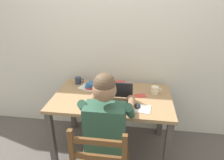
{
  "coord_description": "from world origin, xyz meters",
  "views": [
    {
      "loc": [
        0.27,
        -1.96,
        1.81
      ],
      "look_at": [
        0.01,
        -0.05,
        0.95
      ],
      "focal_mm": 32.34,
      "sensor_mm": 36.0,
      "label": 1
    }
  ],
  "objects_px": {
    "coffee_mug_white": "(155,90)",
    "book_stack_side": "(117,86)",
    "laptop": "(116,100)",
    "book_stack_main": "(94,86)",
    "coffee_mug_dark": "(78,80)",
    "seated_person": "(107,126)",
    "landscape_photo_print": "(140,96)",
    "desk": "(112,104)",
    "computer_mouse": "(137,106)"
  },
  "relations": [
    {
      "from": "computer_mouse",
      "to": "coffee_mug_dark",
      "type": "xyz_separation_m",
      "value": [
        -0.75,
        0.47,
        0.03
      ]
    },
    {
      "from": "seated_person",
      "to": "laptop",
      "type": "distance_m",
      "value": 0.33
    },
    {
      "from": "coffee_mug_white",
      "to": "book_stack_side",
      "type": "bearing_deg",
      "value": 173.71
    },
    {
      "from": "coffee_mug_white",
      "to": "seated_person",
      "type": "bearing_deg",
      "value": -127.03
    },
    {
      "from": "book_stack_main",
      "to": "seated_person",
      "type": "bearing_deg",
      "value": -67.42
    },
    {
      "from": "coffee_mug_white",
      "to": "book_stack_main",
      "type": "relative_size",
      "value": 0.58
    },
    {
      "from": "desk",
      "to": "book_stack_main",
      "type": "bearing_deg",
      "value": 147.93
    },
    {
      "from": "desk",
      "to": "coffee_mug_dark",
      "type": "relative_size",
      "value": 11.57
    },
    {
      "from": "laptop",
      "to": "book_stack_main",
      "type": "relative_size",
      "value": 1.56
    },
    {
      "from": "desk",
      "to": "coffee_mug_white",
      "type": "relative_size",
      "value": 10.7
    },
    {
      "from": "book_stack_side",
      "to": "seated_person",
      "type": "bearing_deg",
      "value": -91.76
    },
    {
      "from": "seated_person",
      "to": "landscape_photo_print",
      "type": "relative_size",
      "value": 9.54
    },
    {
      "from": "coffee_mug_dark",
      "to": "desk",
      "type": "bearing_deg",
      "value": -30.27
    },
    {
      "from": "laptop",
      "to": "book_stack_main",
      "type": "height_order",
      "value": "laptop"
    },
    {
      "from": "seated_person",
      "to": "computer_mouse",
      "type": "height_order",
      "value": "seated_person"
    },
    {
      "from": "laptop",
      "to": "book_stack_side",
      "type": "distance_m",
      "value": 0.34
    },
    {
      "from": "coffee_mug_white",
      "to": "landscape_photo_print",
      "type": "bearing_deg",
      "value": -156.42
    },
    {
      "from": "coffee_mug_white",
      "to": "landscape_photo_print",
      "type": "height_order",
      "value": "coffee_mug_white"
    },
    {
      "from": "computer_mouse",
      "to": "coffee_mug_dark",
      "type": "distance_m",
      "value": 0.88
    },
    {
      "from": "coffee_mug_white",
      "to": "book_stack_side",
      "type": "height_order",
      "value": "book_stack_side"
    },
    {
      "from": "coffee_mug_white",
      "to": "coffee_mug_dark",
      "type": "relative_size",
      "value": 1.08
    },
    {
      "from": "book_stack_side",
      "to": "landscape_photo_print",
      "type": "height_order",
      "value": "book_stack_side"
    },
    {
      "from": "coffee_mug_white",
      "to": "coffee_mug_dark",
      "type": "distance_m",
      "value": 0.95
    },
    {
      "from": "seated_person",
      "to": "coffee_mug_dark",
      "type": "bearing_deg",
      "value": 123.08
    },
    {
      "from": "seated_person",
      "to": "computer_mouse",
      "type": "distance_m",
      "value": 0.39
    },
    {
      "from": "coffee_mug_white",
      "to": "book_stack_main",
      "type": "bearing_deg",
      "value": 178.13
    },
    {
      "from": "coffee_mug_white",
      "to": "laptop",
      "type": "bearing_deg",
      "value": -144.81
    },
    {
      "from": "computer_mouse",
      "to": "landscape_photo_print",
      "type": "distance_m",
      "value": 0.25
    },
    {
      "from": "coffee_mug_white",
      "to": "book_stack_side",
      "type": "relative_size",
      "value": 0.59
    },
    {
      "from": "desk",
      "to": "book_stack_side",
      "type": "xyz_separation_m",
      "value": [
        0.04,
        0.17,
        0.14
      ]
    },
    {
      "from": "desk",
      "to": "book_stack_main",
      "type": "xyz_separation_m",
      "value": [
        -0.24,
        0.15,
        0.14
      ]
    },
    {
      "from": "desk",
      "to": "coffee_mug_dark",
      "type": "bearing_deg",
      "value": 149.73
    },
    {
      "from": "desk",
      "to": "laptop",
      "type": "relative_size",
      "value": 3.96
    },
    {
      "from": "desk",
      "to": "book_stack_side",
      "type": "relative_size",
      "value": 6.27
    },
    {
      "from": "seated_person",
      "to": "book_stack_side",
      "type": "distance_m",
      "value": 0.65
    },
    {
      "from": "computer_mouse",
      "to": "landscape_photo_print",
      "type": "height_order",
      "value": "computer_mouse"
    },
    {
      "from": "coffee_mug_dark",
      "to": "book_stack_main",
      "type": "bearing_deg",
      "value": -28.3
    },
    {
      "from": "seated_person",
      "to": "laptop",
      "type": "relative_size",
      "value": 3.76
    },
    {
      "from": "desk",
      "to": "computer_mouse",
      "type": "relative_size",
      "value": 13.05
    },
    {
      "from": "landscape_photo_print",
      "to": "seated_person",
      "type": "bearing_deg",
      "value": -133.83
    },
    {
      "from": "landscape_photo_print",
      "to": "coffee_mug_white",
      "type": "bearing_deg",
      "value": 8.43
    },
    {
      "from": "seated_person",
      "to": "book_stack_main",
      "type": "height_order",
      "value": "seated_person"
    },
    {
      "from": "desk",
      "to": "coffee_mug_white",
      "type": "distance_m",
      "value": 0.51
    },
    {
      "from": "laptop",
      "to": "computer_mouse",
      "type": "relative_size",
      "value": 3.3
    },
    {
      "from": "desk",
      "to": "book_stack_main",
      "type": "distance_m",
      "value": 0.31
    },
    {
      "from": "desk",
      "to": "book_stack_side",
      "type": "height_order",
      "value": "book_stack_side"
    },
    {
      "from": "coffee_mug_dark",
      "to": "seated_person",
      "type": "bearing_deg",
      "value": -56.92
    },
    {
      "from": "seated_person",
      "to": "coffee_mug_white",
      "type": "relative_size",
      "value": 10.16
    },
    {
      "from": "book_stack_side",
      "to": "computer_mouse",
      "type": "bearing_deg",
      "value": -56.53
    },
    {
      "from": "book_stack_main",
      "to": "coffee_mug_dark",
      "type": "bearing_deg",
      "value": 151.7
    }
  ]
}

